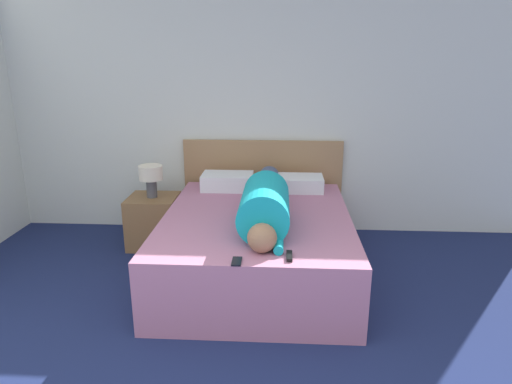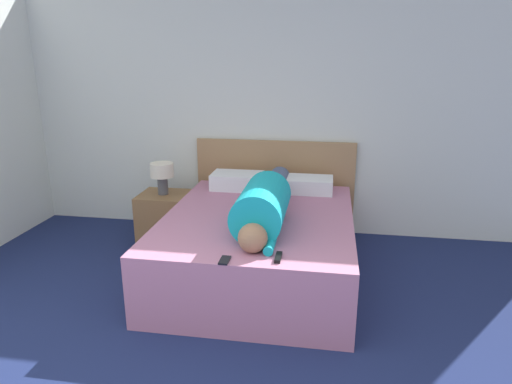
# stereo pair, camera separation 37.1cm
# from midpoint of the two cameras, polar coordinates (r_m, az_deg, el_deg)

# --- Properties ---
(wall_back) EXTENTS (6.33, 0.06, 2.60)m
(wall_back) POSITION_cam_midpoint_polar(r_m,az_deg,el_deg) (4.93, -3.17, 9.89)
(wall_back) COLOR silver
(wall_back) RESTS_ON ground_plane
(bed) EXTENTS (1.60, 2.01, 0.57)m
(bed) POSITION_cam_midpoint_polar(r_m,az_deg,el_deg) (4.03, -2.52, -6.70)
(bed) COLOR #B2708E
(bed) RESTS_ON ground_plane
(headboard) EXTENTS (1.72, 0.04, 1.01)m
(headboard) POSITION_cam_midpoint_polar(r_m,az_deg,el_deg) (5.00, -1.29, 0.73)
(headboard) COLOR #A37A51
(headboard) RESTS_ON ground_plane
(nightstand) EXTENTS (0.49, 0.46, 0.52)m
(nightstand) POSITION_cam_midpoint_polar(r_m,az_deg,el_deg) (4.81, -14.81, -3.60)
(nightstand) COLOR brown
(nightstand) RESTS_ON ground_plane
(table_lamp) EXTENTS (0.24, 0.24, 0.32)m
(table_lamp) POSITION_cam_midpoint_polar(r_m,az_deg,el_deg) (4.67, -15.25, 1.94)
(table_lamp) COLOR #4C4C51
(table_lamp) RESTS_ON nightstand
(person_lying) EXTENTS (0.38, 1.81, 0.38)m
(person_lying) POSITION_cam_midpoint_polar(r_m,az_deg,el_deg) (3.71, -1.66, -1.38)
(person_lying) COLOR #936B4C
(person_lying) RESTS_ON bed
(pillow_near_headboard) EXTENTS (0.51, 0.33, 0.16)m
(pillow_near_headboard) POSITION_cam_midpoint_polar(r_m,az_deg,el_deg) (4.67, -5.86, 1.29)
(pillow_near_headboard) COLOR white
(pillow_near_headboard) RESTS_ON bed
(pillow_second) EXTENTS (0.49, 0.33, 0.14)m
(pillow_second) POSITION_cam_midpoint_polar(r_m,az_deg,el_deg) (4.62, 3.07, 1.06)
(pillow_second) COLOR white
(pillow_second) RESTS_ON bed
(tv_remote) EXTENTS (0.04, 0.15, 0.02)m
(tv_remote) POSITION_cam_midpoint_polar(r_m,az_deg,el_deg) (3.12, 0.77, -8.09)
(tv_remote) COLOR black
(tv_remote) RESTS_ON bed
(cell_phone) EXTENTS (0.06, 0.13, 0.01)m
(cell_phone) POSITION_cam_midpoint_polar(r_m,az_deg,el_deg) (3.07, -5.92, -8.70)
(cell_phone) COLOR black
(cell_phone) RESTS_ON bed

